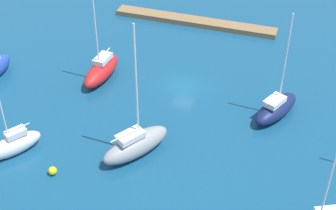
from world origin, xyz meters
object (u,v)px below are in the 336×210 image
sailboat_gray_by_breakwater (136,144)px  mooring_buoy_yellow (53,171)px  pier_dock (195,21)px  sailboat_navy_mid_basin (276,108)px  sailboat_white_east_end (14,144)px  sailboat_red_inner_mooring (101,70)px

sailboat_gray_by_breakwater → mooring_buoy_yellow: 8.71m
pier_dock → sailboat_navy_mid_basin: size_ratio=1.92×
sailboat_navy_mid_basin → mooring_buoy_yellow: 25.54m
sailboat_white_east_end → sailboat_red_inner_mooring: 15.92m
sailboat_gray_by_breakwater → mooring_buoy_yellow: (6.79, 5.39, -0.94)m
pier_dock → sailboat_navy_mid_basin: 24.05m
pier_dock → sailboat_navy_mid_basin: sailboat_navy_mid_basin is taller
sailboat_gray_by_breakwater → sailboat_white_east_end: sailboat_gray_by_breakwater is taller
sailboat_navy_mid_basin → mooring_buoy_yellow: bearing=154.6°
sailboat_white_east_end → mooring_buoy_yellow: sailboat_white_east_end is taller
sailboat_navy_mid_basin → sailboat_white_east_end: (24.82, 14.87, 0.01)m
pier_dock → mooring_buoy_yellow: size_ratio=27.98×
sailboat_gray_by_breakwater → sailboat_navy_mid_basin: bearing=-17.4°
sailboat_gray_by_breakwater → mooring_buoy_yellow: sailboat_gray_by_breakwater is taller
pier_dock → sailboat_white_east_end: bearing=73.7°
pier_dock → sailboat_gray_by_breakwater: 29.95m
pier_dock → sailboat_white_east_end: (9.88, 33.70, 0.81)m
pier_dock → sailboat_red_inner_mooring: sailboat_red_inner_mooring is taller
pier_dock → sailboat_white_east_end: 35.13m
sailboat_navy_mid_basin → pier_dock: bearing=63.0°
pier_dock → sailboat_gray_by_breakwater: bearing=94.1°
mooring_buoy_yellow → sailboat_red_inner_mooring: bearing=-81.8°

